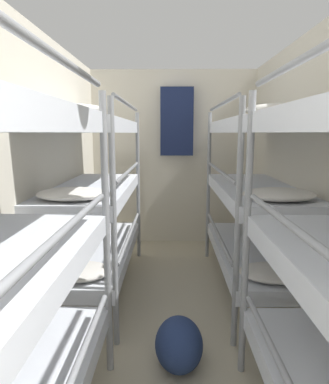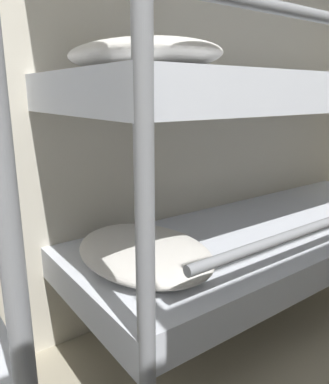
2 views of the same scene
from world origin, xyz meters
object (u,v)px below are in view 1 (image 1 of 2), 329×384
(bunk_stack_right_far, at_px, (256,192))
(duffel_bag, at_px, (179,344))
(bunk_stack_left_far, at_px, (93,192))
(hanging_coat, at_px, (177,122))

(bunk_stack_right_far, distance_m, duffel_bag, 1.57)
(bunk_stack_left_far, distance_m, duffel_bag, 1.59)
(duffel_bag, distance_m, hanging_coat, 3.02)
(duffel_bag, bearing_deg, bunk_stack_right_far, 55.39)
(bunk_stack_left_far, bearing_deg, duffel_bag, -53.79)
(hanging_coat, bearing_deg, duffel_bag, -90.60)
(bunk_stack_left_far, xyz_separation_m, hanging_coat, (0.82, 1.51, 0.70))
(bunk_stack_left_far, xyz_separation_m, bunk_stack_right_far, (1.55, 0.00, 0.00))
(hanging_coat, bearing_deg, bunk_stack_left_far, -118.56)
(bunk_stack_right_far, height_order, hanging_coat, hanging_coat)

